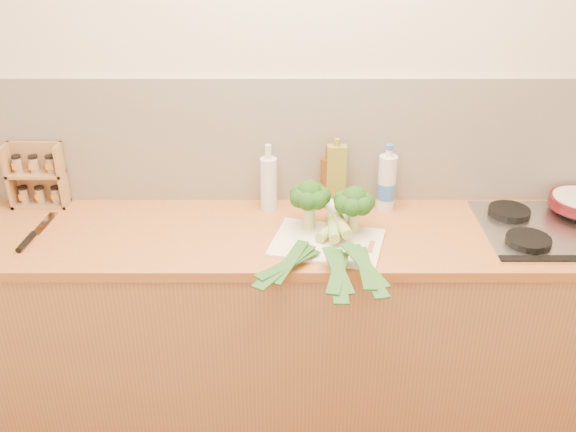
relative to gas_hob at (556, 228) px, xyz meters
name	(u,v)px	position (x,y,z in m)	size (l,w,h in m)	color
room_shell	(299,141)	(-1.02, 0.29, 0.26)	(3.50, 3.50, 3.50)	beige
counter	(299,322)	(-1.02, 0.00, -0.46)	(3.20, 0.62, 0.90)	#A77045
gas_hob	(556,228)	(0.00, 0.00, 0.00)	(0.58, 0.50, 0.04)	silver
chopping_board	(327,243)	(-0.92, -0.10, -0.01)	(0.41, 0.30, 0.01)	white
broccoli_left	(310,196)	(-0.98, 0.01, 0.14)	(0.16, 0.16, 0.20)	#B7CC77
broccoli_right	(354,202)	(-0.81, -0.03, 0.13)	(0.16, 0.16, 0.20)	#B7CC77
leek_front	(318,240)	(-0.95, -0.13, 0.02)	(0.39, 0.57, 0.04)	white
leek_mid	(335,239)	(-0.89, -0.15, 0.04)	(0.10, 0.69, 0.04)	white
leek_back	(347,234)	(-0.85, -0.15, 0.06)	(0.18, 0.69, 0.04)	white
chefs_knife	(31,237)	(-2.07, -0.06, 0.00)	(0.06, 0.33, 0.02)	silver
spice_rack	(38,178)	(-2.13, 0.25, 0.11)	(0.23, 0.09, 0.28)	#B2804C
oil_tin	(336,177)	(-0.87, 0.22, 0.13)	(0.08, 0.05, 0.31)	olive
glass_bottle	(269,183)	(-1.15, 0.21, 0.11)	(0.07, 0.07, 0.29)	silver
amber_bottle	(328,181)	(-0.90, 0.24, 0.10)	(0.06, 0.06, 0.27)	#603312
water_bottle	(387,184)	(-0.65, 0.21, 0.10)	(0.08, 0.08, 0.27)	silver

